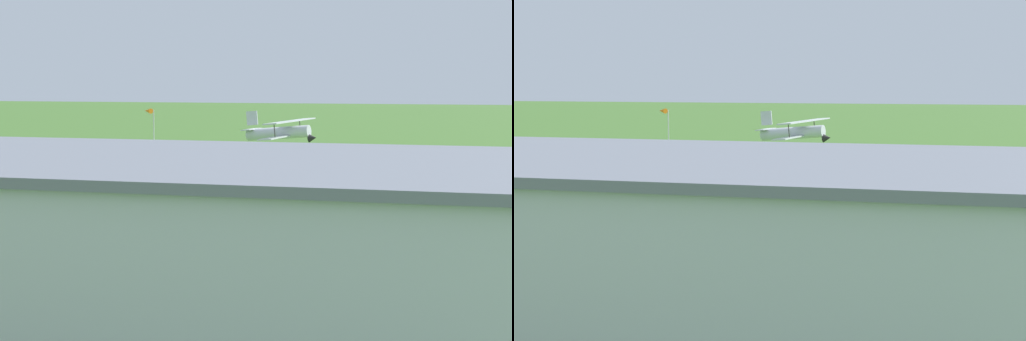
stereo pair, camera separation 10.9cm
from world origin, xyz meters
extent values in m
plane|color=#3D6628|center=(0.00, 0.00, 0.00)|extent=(400.00, 400.00, 0.00)
cube|color=silver|center=(5.44, 40.59, 3.55)|extent=(35.88, 13.33, 7.09)
cube|color=slate|center=(5.44, 40.59, 7.27)|extent=(36.49, 13.94, 0.35)
cube|color=#384251|center=(5.30, 34.28, 2.91)|extent=(10.00, 0.39, 5.82)
cylinder|color=silver|center=(7.58, 0.06, 5.12)|extent=(6.32, 2.70, 1.68)
cone|color=black|center=(4.28, 0.95, 4.80)|extent=(0.94, 0.95, 0.84)
cube|color=silver|center=(6.88, 0.24, 4.89)|extent=(3.65, 9.02, 0.25)
cube|color=silver|center=(6.40, 0.37, 6.25)|extent=(3.65, 9.02, 0.25)
cube|color=silver|center=(10.17, -0.64, 6.43)|extent=(1.20, 0.41, 1.40)
cube|color=silver|center=(10.26, -0.67, 5.38)|extent=(1.55, 2.75, 0.16)
cylinder|color=black|center=(7.35, 1.10, 3.77)|extent=(0.65, 0.30, 0.64)
cylinder|color=black|center=(6.86, -0.73, 3.77)|extent=(0.65, 0.30, 0.64)
cylinder|color=#332D28|center=(7.39, 3.08, 5.57)|extent=(0.22, 0.13, 1.40)
cylinder|color=#332D28|center=(5.89, -2.46, 5.57)|extent=(0.22, 0.13, 1.40)
cylinder|color=#72338C|center=(-5.33, 23.71, 0.44)|extent=(0.44, 0.44, 0.87)
cylinder|color=#72338C|center=(-5.33, 23.71, 1.18)|extent=(0.52, 0.52, 0.62)
sphere|color=#9E704C|center=(-5.33, 23.71, 1.61)|extent=(0.24, 0.24, 0.24)
cylinder|color=silver|center=(24.71, -14.81, 3.21)|extent=(0.12, 0.12, 6.43)
cone|color=orange|center=(25.41, -14.81, 6.28)|extent=(1.40, 1.27, 0.60)
camera|label=1|loc=(-3.59, 67.01, 10.50)|focal=51.91mm
camera|label=2|loc=(-3.70, 66.99, 10.50)|focal=51.91mm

